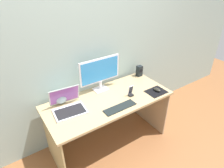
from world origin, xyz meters
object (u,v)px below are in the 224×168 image
(speaker_right, at_px, (139,71))
(monitor, at_px, (100,72))
(laptop, at_px, (68,106))
(phone_in_dock, at_px, (131,92))
(keyboard_external, at_px, (120,107))
(fishbowl, at_px, (60,97))
(mouse, at_px, (157,90))

(speaker_right, bearing_deg, monitor, -179.24)
(laptop, xyz_separation_m, phone_in_dock, (0.74, -0.17, -0.00))
(speaker_right, bearing_deg, keyboard_external, -145.85)
(laptop, bearing_deg, monitor, 17.18)
(fishbowl, height_order, keyboard_external, fishbowl)
(laptop, bearing_deg, mouse, -14.44)
(monitor, distance_m, laptop, 0.57)
(monitor, relative_size, phone_in_dock, 3.93)
(laptop, distance_m, mouse, 1.12)
(speaker_right, distance_m, keyboard_external, 0.83)
(monitor, height_order, fishbowl, monitor)
(speaker_right, xyz_separation_m, phone_in_dock, (-0.43, -0.34, -0.03))
(phone_in_dock, bearing_deg, mouse, -17.64)
(laptop, relative_size, fishbowl, 2.31)
(monitor, xyz_separation_m, keyboard_external, (-0.02, -0.45, -0.24))
(fishbowl, bearing_deg, mouse, -22.23)
(keyboard_external, bearing_deg, monitor, 86.98)
(mouse, height_order, phone_in_dock, phone_in_dock)
(fishbowl, bearing_deg, keyboard_external, -42.51)
(speaker_right, bearing_deg, fishbowl, 179.69)
(keyboard_external, relative_size, mouse, 3.92)
(speaker_right, relative_size, fishbowl, 0.96)
(mouse, relative_size, phone_in_dock, 0.72)
(speaker_right, relative_size, laptop, 0.42)
(keyboard_external, distance_m, phone_in_dock, 0.28)
(mouse, bearing_deg, speaker_right, 74.16)
(monitor, xyz_separation_m, mouse, (0.58, -0.44, -0.23))
(monitor, relative_size, mouse, 5.46)
(fishbowl, relative_size, keyboard_external, 0.41)
(mouse, bearing_deg, fishbowl, 152.78)
(speaker_right, relative_size, keyboard_external, 0.40)
(fishbowl, height_order, phone_in_dock, fishbowl)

